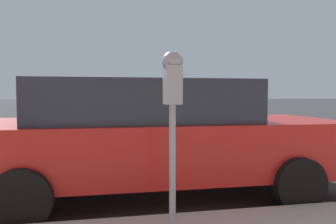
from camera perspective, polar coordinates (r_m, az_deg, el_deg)
ground_plane at (r=5.74m, az=-1.35°, el=-10.83°), size 220.00×220.00×0.00m
parking_meter at (r=2.89m, az=0.78°, el=3.07°), size 0.21×0.19×1.62m
car_red at (r=4.49m, az=-2.55°, el=-4.03°), size 2.13×4.98×1.56m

